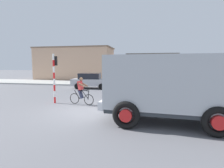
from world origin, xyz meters
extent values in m
plane|color=slate|center=(0.00, 0.00, 0.00)|extent=(120.00, 120.00, 0.00)
cube|color=#ADADA8|center=(0.00, 12.96, 0.08)|extent=(80.00, 5.00, 0.16)
cube|color=#B2B7BC|center=(4.26, -1.36, 1.80)|extent=(5.36, 2.84, 2.20)
cube|color=#2D3338|center=(4.26, -1.36, 0.62)|extent=(5.25, 2.78, 0.16)
cube|color=silver|center=(1.57, -1.18, 0.80)|extent=(0.40, 2.39, 0.36)
cube|color=black|center=(1.72, -1.19, 2.30)|extent=(0.26, 2.13, 0.70)
torus|color=black|center=(2.57, -2.53, 0.55)|extent=(1.11, 0.31, 1.10)
cylinder|color=red|center=(2.57, -2.53, 0.55)|extent=(0.51, 0.33, 0.50)
torus|color=black|center=(2.74, 0.03, 0.55)|extent=(1.11, 0.31, 1.10)
cylinder|color=red|center=(2.74, 0.03, 0.55)|extent=(0.51, 0.33, 0.50)
torus|color=black|center=(5.79, -2.74, 0.55)|extent=(1.11, 0.31, 1.10)
cylinder|color=red|center=(5.79, -2.74, 0.55)|extent=(0.51, 0.33, 0.50)
torus|color=black|center=(5.96, -0.19, 0.55)|extent=(1.11, 0.31, 1.10)
cylinder|color=red|center=(5.96, -0.19, 0.55)|extent=(0.51, 0.33, 0.50)
torus|color=black|center=(-0.21, 1.14, 0.34)|extent=(0.68, 0.16, 0.68)
torus|color=black|center=(-1.24, 1.33, 0.34)|extent=(0.68, 0.16, 0.68)
cylinder|color=black|center=(-0.55, 1.20, 0.91)|extent=(0.60, 0.15, 0.09)
cylinder|color=black|center=(-0.49, 1.19, 0.66)|extent=(0.51, 0.14, 0.57)
cylinder|color=black|center=(-1.04, 1.30, 0.61)|extent=(0.44, 0.12, 0.57)
cylinder|color=black|center=(-0.23, 1.14, 0.64)|extent=(0.10, 0.06, 0.59)
cylinder|color=black|center=(-0.26, 1.15, 0.95)|extent=(0.12, 0.50, 0.03)
cube|color=black|center=(-0.84, 1.26, 0.88)|extent=(0.26, 0.16, 0.06)
cube|color=#D13838|center=(-0.79, 1.25, 1.21)|extent=(0.35, 0.37, 0.59)
sphere|color=brown|center=(-0.72, 1.24, 1.61)|extent=(0.22, 0.22, 0.22)
cylinder|color=#2D334C|center=(-0.75, 1.34, 0.65)|extent=(0.32, 0.17, 0.57)
cylinder|color=brown|center=(-0.57, 1.37, 1.26)|extent=(0.50, 0.18, 0.29)
cylinder|color=#2D334C|center=(-0.78, 1.15, 0.65)|extent=(0.32, 0.17, 0.57)
cylinder|color=brown|center=(-0.63, 1.06, 1.26)|extent=(0.50, 0.18, 0.29)
cylinder|color=red|center=(-2.59, 1.26, 0.20)|extent=(0.12, 0.12, 0.40)
cylinder|color=white|center=(-2.59, 1.26, 0.60)|extent=(0.12, 0.12, 0.40)
cylinder|color=red|center=(-2.59, 1.26, 1.00)|extent=(0.12, 0.12, 0.40)
cylinder|color=white|center=(-2.59, 1.26, 1.40)|extent=(0.12, 0.12, 0.40)
cylinder|color=red|center=(-2.59, 1.26, 1.80)|extent=(0.12, 0.12, 0.40)
cylinder|color=white|center=(-2.59, 1.26, 2.20)|extent=(0.12, 0.12, 0.40)
cylinder|color=red|center=(-2.59, 1.26, 2.60)|extent=(0.12, 0.12, 0.40)
cylinder|color=white|center=(-2.59, 1.26, 3.00)|extent=(0.12, 0.12, 0.40)
cube|color=black|center=(-2.59, 1.44, 2.75)|extent=(0.24, 0.20, 0.60)
sphere|color=orange|center=(-2.59, 1.56, 2.75)|extent=(0.14, 0.14, 0.14)
cube|color=#B7B7BC|center=(-2.53, 8.73, 0.65)|extent=(4.15, 2.08, 0.70)
cube|color=black|center=(-2.68, 8.71, 1.30)|extent=(2.33, 1.65, 0.60)
cylinder|color=black|center=(-1.38, 9.70, 0.30)|extent=(0.61, 0.24, 0.60)
cylinder|color=black|center=(-1.22, 8.00, 0.30)|extent=(0.61, 0.24, 0.60)
cylinder|color=black|center=(-3.85, 9.45, 0.30)|extent=(0.61, 0.24, 0.60)
cylinder|color=black|center=(-3.68, 7.76, 0.30)|extent=(0.61, 0.24, 0.60)
cylinder|color=#2D334C|center=(2.14, 8.35, 0.42)|extent=(0.22, 0.22, 0.85)
cube|color=gold|center=(2.14, 8.35, 1.13)|extent=(0.34, 0.22, 0.56)
sphere|color=brown|center=(2.14, 8.35, 1.52)|extent=(0.20, 0.20, 0.20)
cube|color=tan|center=(-8.40, 18.21, 2.51)|extent=(11.95, 5.13, 5.02)
cube|color=#775E4C|center=(-8.40, 18.21, 5.12)|extent=(12.19, 5.23, 0.20)
cube|color=#9E9389|center=(3.81, 19.90, 1.96)|extent=(7.28, 6.02, 3.92)
cube|color=#5E5852|center=(3.81, 19.90, 4.02)|extent=(7.42, 6.14, 0.20)
cube|color=#D1B284|center=(13.97, 19.27, 1.81)|extent=(8.00, 7.04, 3.62)
cube|color=#7D6B4F|center=(13.97, 19.27, 3.72)|extent=(8.16, 7.18, 0.20)
camera|label=1|loc=(3.39, -9.32, 2.52)|focal=28.76mm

